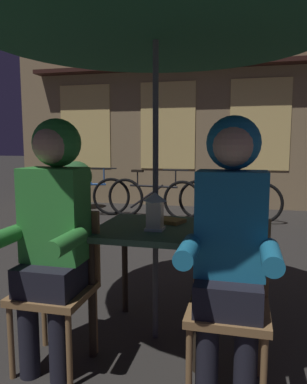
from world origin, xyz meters
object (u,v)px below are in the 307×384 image
object	(u,v)px
chair_right	(229,294)
person_left_hooded	(53,220)
patio_umbrella	(156,7)
bicycle_second	(153,198)
person_right_hooded	(231,229)
potted_plant	(77,181)
bicycle_third	(229,200)
bicycle_nearest	(82,195)
chair_left	(60,278)
book	(168,221)
lantern	(155,210)
cafe_table	(156,242)

from	to	relation	value
chair_right	person_left_hooded	distance (m)	1.03
patio_umbrella	bicycle_second	xyz separation A→B (m)	(-0.94, 3.76, -1.71)
person_right_hooded	potted_plant	xyz separation A→B (m)	(-3.07, 4.74, -0.30)
patio_umbrella	bicycle_second	bearing A→B (deg)	104.07
chair_right	bicycle_third	size ratio (longest dim) A/B	0.52
bicycle_nearest	potted_plant	world-z (taller)	potted_plant
person_left_hooded	bicycle_nearest	size ratio (longest dim) A/B	0.84
chair_left	chair_right	world-z (taller)	same
bicycle_second	book	bearing A→B (deg)	-74.61
person_left_hooded	bicycle_second	xyz separation A→B (m)	(-0.46, 4.19, -0.50)
chair_left	person_left_hooded	xyz separation A→B (m)	(-0.00, -0.06, 0.36)
chair_right	book	world-z (taller)	chair_right
lantern	bicycle_second	size ratio (longest dim) A/B	0.14
cafe_table	book	size ratio (longest dim) A/B	3.70
cafe_table	potted_plant	xyz separation A→B (m)	(-2.59, 4.31, -0.09)
bicycle_nearest	bicycle_third	xyz separation A→B (m)	(2.53, 0.05, 0.00)
patio_umbrella	book	world-z (taller)	patio_umbrella
book	potted_plant	xyz separation A→B (m)	(-2.65, 4.17, -0.21)
lantern	chair_right	bearing A→B (deg)	-30.84
person_left_hooded	bicycle_nearest	world-z (taller)	person_left_hooded
patio_umbrella	cafe_table	bearing A→B (deg)	0.00
bicycle_second	book	distance (m)	3.78
potted_plant	chair_right	bearing A→B (deg)	-56.72
chair_right	person_left_hooded	bearing A→B (deg)	-176.61
bicycle_nearest	book	size ratio (longest dim) A/B	8.29
book	bicycle_third	bearing A→B (deg)	106.04
potted_plant	bicycle_nearest	bearing A→B (deg)	-56.53
bicycle_third	potted_plant	size ratio (longest dim) A/B	1.82
cafe_table	lantern	size ratio (longest dim) A/B	3.20
patio_umbrella	chair_right	xyz separation A→B (m)	(0.48, -0.37, -1.57)
cafe_table	patio_umbrella	size ratio (longest dim) A/B	0.32
chair_right	person_right_hooded	bearing A→B (deg)	-90.00
person_left_hooded	potted_plant	distance (m)	5.20
person_right_hooded	potted_plant	world-z (taller)	person_right_hooded
person_left_hooded	potted_plant	xyz separation A→B (m)	(-2.11, 4.74, -0.30)
bicycle_nearest	potted_plant	xyz separation A→B (m)	(-0.37, 0.55, 0.20)
cafe_table	bicycle_nearest	bearing A→B (deg)	120.64
potted_plant	chair_left	bearing A→B (deg)	-65.71
cafe_table	lantern	distance (m)	0.24
patio_umbrella	bicycle_third	bearing A→B (deg)	85.46
person_right_hooded	bicycle_second	distance (m)	4.45
cafe_table	bicycle_second	world-z (taller)	bicycle_second
bicycle_nearest	bicycle_third	bearing A→B (deg)	1.14
patio_umbrella	person_right_hooded	world-z (taller)	patio_umbrella
chair_right	bicycle_third	distance (m)	4.18
person_left_hooded	potted_plant	size ratio (longest dim) A/B	1.52
lantern	bicycle_nearest	distance (m)	4.49
bicycle_second	chair_right	bearing A→B (deg)	-70.99
patio_umbrella	person_left_hooded	world-z (taller)	patio_umbrella
bicycle_third	patio_umbrella	bearing A→B (deg)	-94.54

